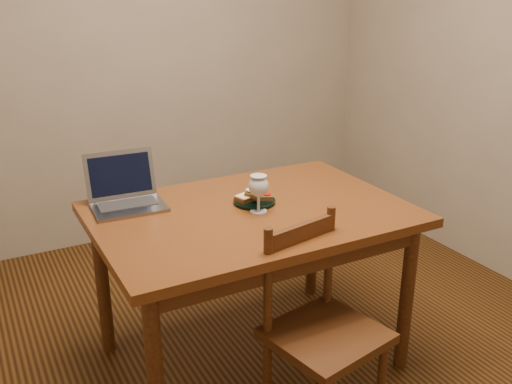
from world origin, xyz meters
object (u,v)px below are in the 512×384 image
plate (254,202)px  milk_glass (259,194)px  table (251,228)px  laptop (125,191)px  chair (322,321)px

plate → milk_glass: (-0.03, -0.10, 0.07)m
milk_glass → plate: bearing=72.0°
table → milk_glass: milk_glass is taller
plate → milk_glass: size_ratio=1.13×
milk_glass → laptop: 0.58m
laptop → chair: bearing=-55.0°
table → laptop: size_ratio=4.15×
plate → milk_glass: milk_glass is taller
chair → plate: (0.00, 0.54, 0.29)m
plate → laptop: 0.56m
plate → chair: bearing=-90.0°
chair → milk_glass: bearing=82.6°
table → laptop: (-0.45, 0.31, 0.14)m
plate → laptop: laptop is taller
plate → table: bearing=-128.1°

